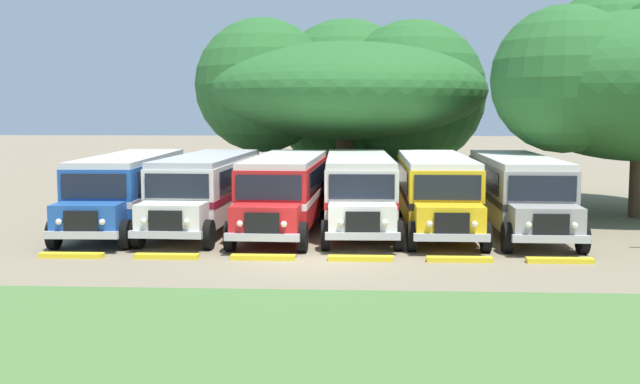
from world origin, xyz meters
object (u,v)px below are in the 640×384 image
object	(u,v)px
parked_bus_slot_1	(207,187)
parked_bus_slot_2	(286,188)
parked_bus_slot_5	(517,189)
broad_shade_tree	(349,92)
parked_bus_slot_3	(359,188)
parked_bus_slot_4	(435,188)
parked_bus_slot_0	(129,187)

from	to	relation	value
parked_bus_slot_1	parked_bus_slot_2	xyz separation A→B (m)	(3.14, -0.33, 0.00)
parked_bus_slot_5	broad_shade_tree	world-z (taller)	broad_shade_tree
parked_bus_slot_3	parked_bus_slot_5	distance (m)	6.09
parked_bus_slot_4	broad_shade_tree	xyz separation A→B (m)	(-3.57, 11.69, 3.94)
parked_bus_slot_4	parked_bus_slot_5	bearing A→B (deg)	88.06
parked_bus_slot_3	parked_bus_slot_5	size ratio (longest dim) A/B	1.00
parked_bus_slot_2	broad_shade_tree	xyz separation A→B (m)	(2.20, 11.98, 3.94)
parked_bus_slot_0	parked_bus_slot_3	world-z (taller)	same
parked_bus_slot_0	parked_bus_slot_2	distance (m)	6.23
parked_bus_slot_2	parked_bus_slot_4	bearing A→B (deg)	94.95
parked_bus_slot_0	parked_bus_slot_2	world-z (taller)	same
parked_bus_slot_1	parked_bus_slot_4	distance (m)	8.91
parked_bus_slot_0	parked_bus_slot_1	distance (m)	3.10
parked_bus_slot_2	parked_bus_slot_4	xyz separation A→B (m)	(5.77, 0.30, 0.00)
parked_bus_slot_4	parked_bus_slot_5	world-z (taller)	same
parked_bus_slot_2	parked_bus_slot_5	xyz separation A→B (m)	(8.90, 0.19, 0.00)
parked_bus_slot_3	parked_bus_slot_4	distance (m)	2.97
parked_bus_slot_5	parked_bus_slot_4	bearing A→B (deg)	-91.26
parked_bus_slot_0	parked_bus_slot_2	bearing A→B (deg)	87.12
parked_bus_slot_1	parked_bus_slot_5	size ratio (longest dim) A/B	1.00
parked_bus_slot_1	parked_bus_slot_3	size ratio (longest dim) A/B	1.00
parked_bus_slot_0	parked_bus_slot_3	bearing A→B (deg)	90.09
parked_bus_slot_0	broad_shade_tree	xyz separation A→B (m)	(8.43, 11.86, 3.94)
parked_bus_slot_3	broad_shade_tree	world-z (taller)	broad_shade_tree
broad_shade_tree	parked_bus_slot_0	bearing A→B (deg)	-125.41
parked_bus_slot_1	parked_bus_slot_5	world-z (taller)	same
parked_bus_slot_5	broad_shade_tree	xyz separation A→B (m)	(-6.69, 11.80, 3.94)
parked_bus_slot_0	parked_bus_slot_1	size ratio (longest dim) A/B	1.00
parked_bus_slot_1	broad_shade_tree	distance (m)	13.42
parked_bus_slot_1	broad_shade_tree	size ratio (longest dim) A/B	0.69
parked_bus_slot_0	parked_bus_slot_1	bearing A→B (deg)	92.03
parked_bus_slot_3	broad_shade_tree	size ratio (longest dim) A/B	0.69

